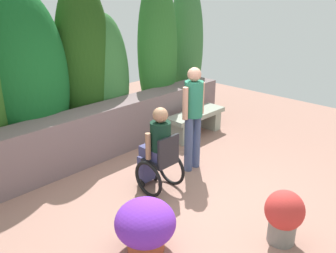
{
  "coord_description": "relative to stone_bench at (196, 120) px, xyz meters",
  "views": [
    {
      "loc": [
        -3.28,
        -2.86,
        2.83
      ],
      "look_at": [
        0.33,
        0.65,
        0.85
      ],
      "focal_mm": 36.7,
      "sensor_mm": 36.0,
      "label": 1
    }
  ],
  "objects": [
    {
      "name": "person_standing_companion",
      "position": [
        -1.18,
        -0.9,
        0.68
      ],
      "size": [
        0.49,
        0.3,
        1.75
      ],
      "rotation": [
        0.0,
        0.0,
        -0.08
      ],
      "color": "#404E75",
      "rests_on": "ground"
    },
    {
      "name": "flower_pot_terracotta_by_wall",
      "position": [
        -1.84,
        -2.88,
        0.04
      ],
      "size": [
        0.46,
        0.46,
        0.68
      ],
      "color": "gray",
      "rests_on": "ground"
    },
    {
      "name": "flower_pot_purple_near",
      "position": [
        -3.08,
        -1.81,
        0.0
      ],
      "size": [
        0.71,
        0.71,
        0.64
      ],
      "color": "#A3472B",
      "rests_on": "ground"
    },
    {
      "name": "ground_plane",
      "position": [
        -1.95,
        -1.4,
        -0.33
      ],
      "size": [
        11.74,
        11.74,
        0.0
      ],
      "primitive_type": "plane",
      "color": "#996F61"
    },
    {
      "name": "hedge_backdrop",
      "position": [
        -2.09,
        1.27,
        1.18
      ],
      "size": [
        7.23,
        1.05,
        3.24
      ],
      "color": "#25431F",
      "rests_on": "ground"
    },
    {
      "name": "stone_bench",
      "position": [
        0.0,
        0.0,
        0.0
      ],
      "size": [
        1.41,
        0.45,
        0.51
      ],
      "rotation": [
        0.0,
        0.0,
        -0.06
      ],
      "color": "gray",
      "rests_on": "ground"
    },
    {
      "name": "stone_retaining_wall",
      "position": [
        -1.95,
        0.64,
        0.13
      ],
      "size": [
        6.18,
        0.54,
        0.93
      ],
      "primitive_type": "cube",
      "color": "#746061",
      "rests_on": "ground"
    },
    {
      "name": "person_in_wheelchair",
      "position": [
        -2.05,
        -0.97,
        0.29
      ],
      "size": [
        0.53,
        0.66,
        1.33
      ],
      "rotation": [
        0.0,
        0.0,
        0.08
      ],
      "color": "black",
      "rests_on": "ground"
    }
  ]
}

